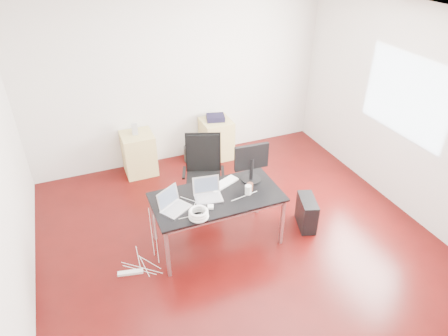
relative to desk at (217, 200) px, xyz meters
name	(u,v)px	position (x,y,z in m)	size (l,w,h in m)	color
room_shell	(245,150)	(0.29, -0.15, 0.73)	(5.00, 5.00, 5.00)	#370706
desk	(217,200)	(0.00, 0.00, 0.00)	(1.60, 0.80, 0.73)	black
office_chair	(203,170)	(0.11, 0.82, -0.07)	(0.61, 0.63, 1.08)	black
filing_cabinet_left	(139,153)	(-0.57, 2.07, -0.33)	(0.50, 0.50, 0.70)	tan
filing_cabinet_right	(216,139)	(0.80, 2.07, -0.33)	(0.50, 0.50, 0.70)	tan
pc_tower	(307,213)	(1.25, -0.17, -0.46)	(0.20, 0.45, 0.44)	black
wastebasket	(191,154)	(0.32, 2.09, -0.54)	(0.24, 0.24, 0.28)	black
power_strip	(130,273)	(-1.18, -0.14, -0.66)	(0.30, 0.06, 0.04)	white
laptop_left	(173,204)	(-0.56, -0.03, 0.11)	(0.41, 0.39, 0.23)	silver
laptop_right	(208,193)	(-0.11, 0.03, 0.11)	(0.36, 0.30, 0.23)	silver
monitor	(251,161)	(0.54, 0.18, 0.34)	(0.45, 0.26, 0.51)	black
keyboard	(223,184)	(0.16, 0.20, 0.06)	(0.44, 0.14, 0.02)	white
cup_white	(248,190)	(0.38, -0.10, 0.11)	(0.08, 0.08, 0.12)	white
cup_brown	(250,187)	(0.43, -0.04, 0.10)	(0.08, 0.08, 0.10)	brown
cable_coil	(199,214)	(-0.34, -0.31, 0.11)	(0.24, 0.24, 0.11)	white
power_adapter	(211,207)	(-0.15, -0.19, 0.07)	(0.07, 0.07, 0.03)	white
speaker	(135,129)	(-0.59, 2.09, 0.11)	(0.09, 0.08, 0.18)	#9E9E9E
navy_garment	(215,118)	(0.79, 2.10, 0.07)	(0.30, 0.24, 0.09)	black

